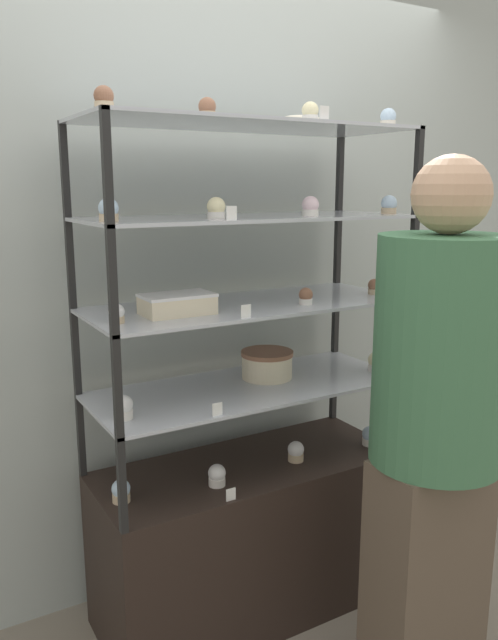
% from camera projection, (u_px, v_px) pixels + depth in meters
% --- Properties ---
extents(ground_plane, '(20.00, 20.00, 0.00)m').
position_uv_depth(ground_plane, '(249.00, 606.00, 2.55)').
color(ground_plane, gray).
extents(back_wall, '(8.00, 0.05, 2.60)m').
position_uv_depth(back_wall, '(203.00, 280.00, 2.61)').
color(back_wall, '#A8B2AD').
rests_on(back_wall, ground_plane).
extents(display_base, '(1.19, 0.48, 0.63)m').
position_uv_depth(display_base, '(249.00, 536.00, 2.49)').
color(display_base, black).
rests_on(display_base, ground_plane).
extents(display_riser_lower, '(1.19, 0.48, 0.32)m').
position_uv_depth(display_riser_lower, '(249.00, 391.00, 2.36)').
color(display_riser_lower, black).
rests_on(display_riser_lower, display_base).
extents(display_riser_middle, '(1.19, 0.48, 0.32)m').
position_uv_depth(display_riser_middle, '(249.00, 309.00, 2.29)').
color(display_riser_middle, black).
rests_on(display_riser_middle, display_riser_lower).
extents(display_riser_upper, '(1.19, 0.48, 0.32)m').
position_uv_depth(display_riser_upper, '(249.00, 222.00, 2.23)').
color(display_riser_upper, black).
rests_on(display_riser_upper, display_riser_middle).
extents(display_riser_top, '(1.19, 0.48, 0.32)m').
position_uv_depth(display_riser_top, '(249.00, 129.00, 2.16)').
color(display_riser_top, black).
rests_on(display_riser_top, display_riser_upper).
extents(layer_cake_centerpiece, '(0.20, 0.20, 0.11)m').
position_uv_depth(layer_cake_centerpiece, '(267.00, 364.00, 2.44)').
color(layer_cake_centerpiece, beige).
rests_on(layer_cake_centerpiece, display_riser_lower).
extents(sheet_cake_frosted, '(0.24, 0.15, 0.07)m').
position_uv_depth(sheet_cake_frosted, '(177.00, 304.00, 2.09)').
color(sheet_cake_frosted, beige).
rests_on(sheet_cake_frosted, display_riser_middle).
extents(cupcake_0, '(0.06, 0.06, 0.08)m').
position_uv_depth(cupcake_0, '(121.00, 491.00, 2.12)').
color(cupcake_0, '#CCB28C').
rests_on(cupcake_0, display_base).
extents(cupcake_1, '(0.06, 0.06, 0.08)m').
position_uv_depth(cupcake_1, '(217.00, 475.00, 2.24)').
color(cupcake_1, white).
rests_on(cupcake_1, display_base).
extents(cupcake_2, '(0.06, 0.06, 0.08)m').
position_uv_depth(cupcake_2, '(296.00, 452.00, 2.44)').
color(cupcake_2, '#CCB28C').
rests_on(cupcake_2, display_base).
extents(cupcake_3, '(0.06, 0.06, 0.08)m').
position_uv_depth(cupcake_3, '(370.00, 436.00, 2.59)').
color(cupcake_3, white).
rests_on(cupcake_3, display_base).
extents(price_tag_0, '(0.04, 0.00, 0.04)m').
position_uv_depth(price_tag_0, '(231.00, 494.00, 2.13)').
color(price_tag_0, white).
rests_on(price_tag_0, display_base).
extents(cupcake_4, '(0.06, 0.06, 0.08)m').
position_uv_depth(cupcake_4, '(123.00, 408.00, 2.01)').
color(cupcake_4, white).
rests_on(cupcake_4, display_riser_lower).
extents(cupcake_5, '(0.06, 0.06, 0.08)m').
position_uv_depth(cupcake_5, '(376.00, 362.00, 2.53)').
color(cupcake_5, white).
rests_on(cupcake_5, display_riser_lower).
extents(price_tag_1, '(0.04, 0.00, 0.04)m').
position_uv_depth(price_tag_1, '(217.00, 409.00, 2.04)').
color(price_tag_1, white).
rests_on(price_tag_1, display_riser_lower).
extents(cupcake_6, '(0.05, 0.05, 0.06)m').
position_uv_depth(cupcake_6, '(117.00, 314.00, 1.95)').
color(cupcake_6, '#CCB28C').
rests_on(cupcake_6, display_riser_middle).
extents(cupcake_7, '(0.05, 0.05, 0.06)m').
position_uv_depth(cupcake_7, '(306.00, 296.00, 2.26)').
color(cupcake_7, white).
rests_on(cupcake_7, display_riser_middle).
extents(cupcake_8, '(0.05, 0.05, 0.06)m').
position_uv_depth(cupcake_8, '(374.00, 287.00, 2.47)').
color(cupcake_8, '#CCB28C').
rests_on(cupcake_8, display_riser_middle).
extents(price_tag_2, '(0.04, 0.00, 0.04)m').
position_uv_depth(price_tag_2, '(246.00, 311.00, 2.03)').
color(price_tag_2, white).
rests_on(price_tag_2, display_riser_middle).
extents(cupcake_9, '(0.06, 0.06, 0.07)m').
position_uv_depth(cupcake_9, '(109.00, 210.00, 1.87)').
color(cupcake_9, '#CCB28C').
rests_on(cupcake_9, display_riser_upper).
extents(cupcake_10, '(0.06, 0.06, 0.07)m').
position_uv_depth(cupcake_10, '(216.00, 209.00, 2.02)').
color(cupcake_10, white).
rests_on(cupcake_10, display_riser_upper).
extents(cupcake_11, '(0.06, 0.06, 0.07)m').
position_uv_depth(cupcake_11, '(310.00, 207.00, 2.21)').
color(cupcake_11, white).
rests_on(cupcake_11, display_riser_upper).
extents(cupcake_12, '(0.06, 0.06, 0.07)m').
position_uv_depth(cupcake_12, '(389.00, 205.00, 2.37)').
color(cupcake_12, '#CCB28C').
rests_on(cupcake_12, display_riser_upper).
extents(price_tag_3, '(0.04, 0.00, 0.04)m').
position_uv_depth(price_tag_3, '(232.00, 213.00, 1.94)').
color(price_tag_3, white).
rests_on(price_tag_3, display_riser_upper).
extents(cupcake_13, '(0.06, 0.06, 0.07)m').
position_uv_depth(cupcake_13, '(104.00, 99.00, 1.79)').
color(cupcake_13, '#CCB28C').
rests_on(cupcake_13, display_riser_top).
extents(cupcake_14, '(0.06, 0.06, 0.07)m').
position_uv_depth(cupcake_14, '(207.00, 109.00, 2.02)').
color(cupcake_14, '#CCB28C').
rests_on(cupcake_14, display_riser_top).
extents(cupcake_15, '(0.06, 0.06, 0.07)m').
position_uv_depth(cupcake_15, '(310.00, 113.00, 2.13)').
color(cupcake_15, white).
rests_on(cupcake_15, display_riser_top).
extents(cupcake_16, '(0.06, 0.06, 0.07)m').
position_uv_depth(cupcake_16, '(388.00, 118.00, 2.31)').
color(cupcake_16, beige).
rests_on(cupcake_16, display_riser_top).
extents(price_tag_4, '(0.04, 0.00, 0.04)m').
position_uv_depth(price_tag_4, '(324.00, 113.00, 2.04)').
color(price_tag_4, white).
rests_on(price_tag_4, display_riser_top).
extents(donut_glazed, '(0.15, 0.15, 0.04)m').
position_uv_depth(donut_glazed, '(301.00, 122.00, 2.33)').
color(donut_glazed, '#EFE5CC').
rests_on(donut_glazed, display_riser_top).
extents(customer_figure, '(0.41, 0.41, 1.78)m').
position_uv_depth(customer_figure, '(436.00, 423.00, 1.97)').
color(customer_figure, brown).
rests_on(customer_figure, ground_plane).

